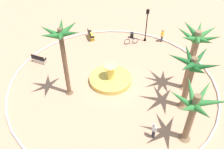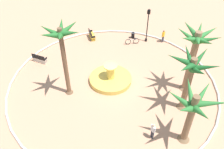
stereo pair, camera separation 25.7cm
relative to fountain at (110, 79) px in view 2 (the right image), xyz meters
The scene contains 14 objects.
ground_plane 0.48m from the fountain, 144.71° to the left, with size 80.00×80.00×0.00m, color tan.
plaza_curb 0.43m from the fountain, 144.71° to the left, with size 19.95×19.95×0.20m, color silver.
fountain is the anchor object (origin of this frame).
palm_tree_near_fountain 9.37m from the fountain, 150.90° to the left, with size 4.19×3.97×4.90m.
palm_tree_by_curb 8.34m from the fountain, 167.91° to the right, with size 3.75×3.86×6.38m.
palm_tree_mid_plaza 6.60m from the fountain, 44.02° to the left, with size 3.47×3.33×7.02m.
palm_tree_far_side 8.03m from the fountain, behind, with size 4.10×4.02×5.51m.
bench_east 8.27m from the fountain, 52.73° to the right, with size 1.38×1.57×1.00m.
bench_north 8.20m from the fountain, ahead, with size 1.62×0.58×1.00m.
lamppost 8.72m from the fountain, 99.41° to the right, with size 0.32×0.32×4.18m.
trash_bin 8.47m from the fountain, 87.80° to the right, with size 0.46×0.46×0.73m.
bicycle_red_frame 7.11m from the fountain, 89.89° to the right, with size 1.49×0.96×0.94m.
person_cyclist_helmet 9.46m from the fountain, 110.40° to the right, with size 0.31×0.50×1.60m.
person_cyclist_photo 7.39m from the fountain, 136.96° to the left, with size 0.41×0.39×1.61m.
Camera 2 is at (-6.21, 16.41, 15.84)m, focal length 38.88 mm.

